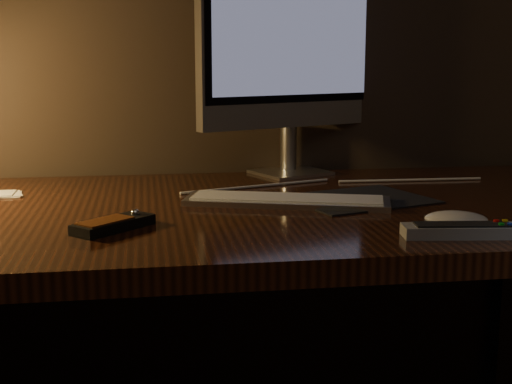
{
  "coord_description": "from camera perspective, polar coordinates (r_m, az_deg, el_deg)",
  "views": [
    {
      "loc": [
        -0.14,
        0.58,
        1.02
      ],
      "look_at": [
        0.04,
        1.73,
        0.8
      ],
      "focal_mm": 50.0,
      "sensor_mm": 36.0,
      "label": 1
    }
  ],
  "objects": [
    {
      "name": "desk",
      "position": [
        1.41,
        -2.73,
        -5.62
      ],
      "size": [
        1.6,
        0.75,
        0.75
      ],
      "color": "#3B1B0D",
      "rests_on": "ground"
    },
    {
      "name": "monitor",
      "position": [
        1.64,
        2.91,
        11.71
      ],
      "size": [
        0.45,
        0.22,
        0.5
      ],
      "rotation": [
        0.0,
        0.0,
        0.41
      ],
      "color": "silver",
      "rests_on": "desk"
    },
    {
      "name": "keyboard",
      "position": [
        1.32,
        2.5,
        -0.67
      ],
      "size": [
        0.39,
        0.22,
        0.01
      ],
      "primitive_type": "cube",
      "rotation": [
        0.0,
        0.0,
        -0.31
      ],
      "color": "silver",
      "rests_on": "desk"
    },
    {
      "name": "mousepad",
      "position": [
        1.38,
        8.19,
        -0.57
      ],
      "size": [
        0.3,
        0.27,
        0.0
      ],
      "primitive_type": "cube",
      "rotation": [
        0.0,
        0.0,
        0.32
      ],
      "color": "black",
      "rests_on": "desk"
    },
    {
      "name": "mouse",
      "position": [
        1.18,
        15.71,
        -2.31
      ],
      "size": [
        0.11,
        0.08,
        0.02
      ],
      "primitive_type": "ellipsoid",
      "rotation": [
        0.0,
        0.0,
        -0.37
      ],
      "color": "white",
      "rests_on": "desk"
    },
    {
      "name": "media_remote",
      "position": [
        1.15,
        -11.35,
        -2.52
      ],
      "size": [
        0.13,
        0.13,
        0.03
      ],
      "rotation": [
        0.0,
        0.0,
        0.77
      ],
      "color": "black",
      "rests_on": "desk"
    },
    {
      "name": "tv_remote",
      "position": [
        1.13,
        16.2,
        -2.96
      ],
      "size": [
        0.19,
        0.07,
        0.02
      ],
      "rotation": [
        0.0,
        0.0,
        -0.13
      ],
      "color": "#939598",
      "rests_on": "desk"
    },
    {
      "name": "cable",
      "position": [
        1.52,
        6.51,
        0.64
      ],
      "size": [
        0.66,
        0.08,
        0.01
      ],
      "primitive_type": "cylinder",
      "rotation": [
        0.0,
        1.57,
        0.11
      ],
      "color": "white",
      "rests_on": "desk"
    }
  ]
}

